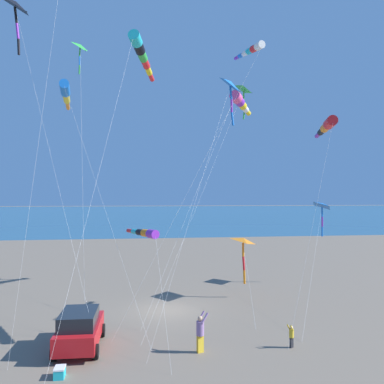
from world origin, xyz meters
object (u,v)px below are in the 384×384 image
object	(u,v)px
parked_car	(80,329)
kite_windsock_blue_topmost	(141,53)
kite_windsock_rainbow_low_near	(326,126)
kite_windsock_long_streamer_right	(145,233)
kite_delta_purple_drifting	(244,242)
person_adult_flyer	(200,331)
kite_windsock_checkered_midright	(251,50)
cooler_box	(60,372)
kite_delta_striped_overhead	(16,6)
kite_delta_magenta_far_left	(244,90)
kite_delta_yellow_midlevel	(231,85)
person_child_green_jacket	(291,335)
kite_windsock_orange_high_right	(240,102)
kite_delta_green_low_center	(322,206)
kite_windsock_small_distant	(66,93)
kite_delta_teal_far_right	(81,48)

from	to	relation	value
parked_car	kite_windsock_blue_topmost	xyz separation A→B (m)	(-6.72, 3.02, 15.83)
kite_windsock_rainbow_low_near	kite_windsock_long_streamer_right	bearing A→B (deg)	-77.85
kite_windsock_rainbow_low_near	kite_delta_purple_drifting	bearing A→B (deg)	-144.53
person_adult_flyer	kite_windsock_checkered_midright	xyz separation A→B (m)	(-6.27, 4.36, 15.68)
cooler_box	kite_windsock_checkered_midright	size ratio (longest dim) A/B	0.04
kite_windsock_blue_topmost	kite_delta_striped_overhead	size ratio (longest dim) A/B	0.90
person_adult_flyer	kite_delta_magenta_far_left	world-z (taller)	kite_delta_magenta_far_left
kite_delta_yellow_midlevel	person_child_green_jacket	bearing A→B (deg)	6.78
kite_windsock_blue_topmost	kite_windsock_rainbow_low_near	distance (m)	12.85
parked_car	kite_windsock_orange_high_right	world-z (taller)	kite_windsock_orange_high_right
kite_delta_green_low_center	kite_windsock_orange_high_right	distance (m)	11.23
kite_delta_green_low_center	kite_windsock_blue_topmost	distance (m)	19.37
kite_delta_green_low_center	kite_delta_purple_drifting	bearing A→B (deg)	-64.29
kite_windsock_long_streamer_right	kite_windsock_small_distant	world-z (taller)	kite_windsock_small_distant
kite_windsock_checkered_midright	parked_car	bearing A→B (deg)	-63.63
kite_windsock_blue_topmost	cooler_box	bearing A→B (deg)	-19.14
kite_delta_green_low_center	kite_windsock_orange_high_right	bearing A→B (deg)	-89.56
person_child_green_jacket	kite_delta_green_low_center	size ratio (longest dim) A/B	0.08
kite_windsock_long_streamer_right	kite_windsock_rainbow_low_near	distance (m)	12.94
kite_delta_yellow_midlevel	kite_delta_teal_far_right	world-z (taller)	kite_delta_teal_far_right
kite_delta_magenta_far_left	kite_delta_yellow_midlevel	bearing A→B (deg)	-22.54
kite_delta_green_low_center	kite_windsock_checkered_midright	world-z (taller)	kite_windsock_checkered_midright
cooler_box	kite_delta_yellow_midlevel	distance (m)	20.14
kite_windsock_small_distant	kite_delta_teal_far_right	world-z (taller)	kite_delta_teal_far_right
kite_windsock_blue_topmost	parked_car	bearing A→B (deg)	-24.22
kite_windsock_long_streamer_right	kite_windsock_orange_high_right	size ratio (longest dim) A/B	0.39
person_adult_flyer	kite_delta_purple_drifting	distance (m)	11.36
kite_delta_green_low_center	kite_windsock_checkered_midright	xyz separation A→B (m)	(7.40, -8.41, 10.21)
kite_windsock_checkered_midright	kite_delta_teal_far_right	distance (m)	10.61
kite_delta_green_low_center	kite_delta_purple_drifting	distance (m)	9.18
kite_delta_magenta_far_left	kite_windsock_blue_topmost	world-z (taller)	kite_windsock_blue_topmost
kite_delta_magenta_far_left	kite_windsock_checkered_midright	world-z (taller)	kite_windsock_checkered_midright
kite_windsock_rainbow_low_near	kite_windsock_orange_high_right	distance (m)	10.20
person_adult_flyer	kite_windsock_long_streamer_right	xyz separation A→B (m)	(-2.14, -2.53, 4.41)
person_adult_flyer	kite_delta_purple_drifting	world-z (taller)	kite_delta_purple_drifting
kite_windsock_long_streamer_right	kite_delta_teal_far_right	distance (m)	11.46
kite_windsock_checkered_midright	kite_windsock_rainbow_low_near	xyz separation A→B (m)	(1.74, 4.22, -5.11)
parked_car	kite_delta_yellow_midlevel	world-z (taller)	kite_delta_yellow_midlevel
kite_delta_purple_drifting	kite_delta_striped_overhead	world-z (taller)	kite_delta_striped_overhead
kite_delta_teal_far_right	kite_windsock_orange_high_right	bearing A→B (deg)	125.87
parked_car	kite_windsock_blue_topmost	distance (m)	17.46
parked_car	kite_windsock_long_streamer_right	bearing A→B (deg)	105.03
person_child_green_jacket	kite_delta_purple_drifting	distance (m)	10.45
kite_delta_yellow_midlevel	person_adult_flyer	bearing A→B (deg)	-23.14
kite_windsock_small_distant	kite_delta_striped_overhead	xyz separation A→B (m)	(4.26, -2.27, 4.21)
kite_delta_magenta_far_left	kite_windsock_checkered_midright	xyz separation A→B (m)	(8.57, -1.90, 0.22)
parked_car	kite_windsock_orange_high_right	bearing A→B (deg)	137.68
kite_delta_green_low_center	kite_delta_magenta_far_left	world-z (taller)	kite_delta_magenta_far_left
kite_windsock_blue_topmost	kite_windsock_rainbow_low_near	world-z (taller)	kite_windsock_blue_topmost
parked_car	kite_windsock_small_distant	xyz separation A→B (m)	(-10.14, -2.34, 13.83)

